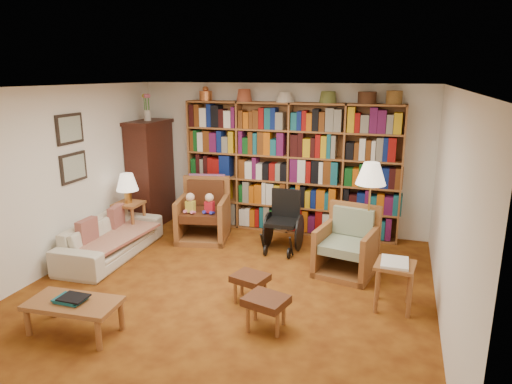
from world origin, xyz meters
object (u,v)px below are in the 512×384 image
at_px(sofa, 111,238).
at_px(side_table_lamp, 129,213).
at_px(armchair_sage, 347,247).
at_px(wheelchair, 284,223).
at_px(footstool_a, 250,280).
at_px(coffee_table, 73,305).
at_px(footstool_b, 266,303).
at_px(side_table_papers, 395,272).
at_px(floor_lamp, 371,178).
at_px(armchair_leather, 206,213).

height_order(sofa, side_table_lamp, side_table_lamp).
distance_m(armchair_sage, wheelchair, 1.17).
bearing_deg(footstool_a, coffee_table, -141.57).
bearing_deg(footstool_a, wheelchair, 91.62).
distance_m(sofa, footstool_b, 3.03).
xyz_separation_m(armchair_sage, coffee_table, (-2.52, -2.45, -0.03)).
height_order(armchair_sage, side_table_papers, armchair_sage).
distance_m(wheelchair, floor_lamp, 1.63).
distance_m(wheelchair, footstool_b, 2.34).
bearing_deg(side_table_papers, footstool_b, -145.68).
xyz_separation_m(sofa, footstool_a, (2.42, -0.70, -0.00)).
bearing_deg(side_table_lamp, side_table_papers, -13.68).
distance_m(side_table_lamp, floor_lamp, 3.85).
bearing_deg(side_table_lamp, floor_lamp, -0.28).
xyz_separation_m(wheelchair, footstool_b, (0.40, -2.30, -0.12)).
bearing_deg(sofa, footstool_b, -116.45).
height_order(footstool_a, footstool_b, footstool_b).
xyz_separation_m(side_table_papers, footstool_b, (-1.28, -0.87, -0.15)).
bearing_deg(sofa, footstool_a, -108.74).
relative_size(armchair_sage, wheelchair, 0.99).
distance_m(wheelchair, coffee_table, 3.34).
xyz_separation_m(wheelchair, coffee_table, (-1.48, -2.99, -0.11)).
xyz_separation_m(footstool_a, coffee_table, (-1.53, -1.22, 0.04)).
bearing_deg(armchair_sage, side_table_lamp, 178.00).
bearing_deg(sofa, floor_lamp, -82.73).
height_order(sofa, armchair_sage, armchair_sage).
height_order(wheelchair, coffee_table, wheelchair).
distance_m(armchair_leather, coffee_table, 3.10).
distance_m(footstool_a, footstool_b, 0.63).
relative_size(wheelchair, coffee_table, 0.93).
distance_m(side_table_lamp, armchair_sage, 3.51).
bearing_deg(floor_lamp, wheelchair, 161.36).
height_order(armchair_leather, wheelchair, armchair_leather).
distance_m(footstool_b, coffee_table, 2.01).
height_order(floor_lamp, footstool_a, floor_lamp).
xyz_separation_m(sofa, wheelchair, (2.37, 1.08, 0.14)).
xyz_separation_m(floor_lamp, footstool_b, (-0.89, -1.86, -1.01)).
bearing_deg(footstool_b, side_table_lamp, 146.77).
height_order(side_table_lamp, armchair_sage, armchair_sage).
height_order(side_table_lamp, coffee_table, side_table_lamp).
xyz_separation_m(armchair_leather, floor_lamp, (2.65, -0.54, 0.90)).
xyz_separation_m(side_table_papers, footstool_a, (-1.63, -0.35, -0.18)).
xyz_separation_m(armchair_sage, wheelchair, (-1.04, 0.54, 0.07)).
height_order(side_table_lamp, footstool_b, side_table_lamp).
bearing_deg(footstool_a, floor_lamp, 47.20).
distance_m(sofa, footstool_a, 2.52).
bearing_deg(side_table_lamp, wheelchair, 9.57).
height_order(footstool_a, coffee_table, coffee_table).
bearing_deg(side_table_lamp, footstool_b, -33.23).
xyz_separation_m(armchair_leather, footstool_b, (1.76, -2.41, -0.11)).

